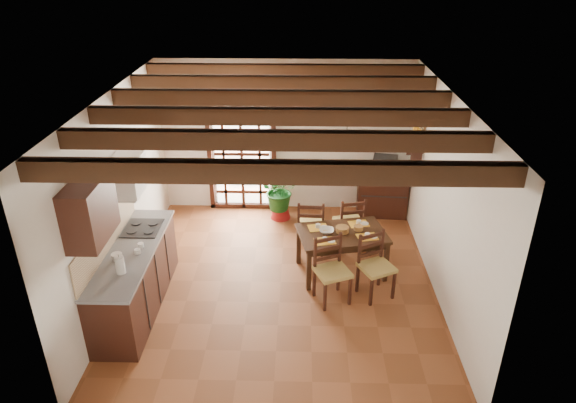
{
  "coord_description": "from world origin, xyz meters",
  "views": [
    {
      "loc": [
        0.27,
        -6.32,
        4.5
      ],
      "look_at": [
        0.1,
        0.4,
        1.15
      ],
      "focal_mm": 32.0,
      "sensor_mm": 36.0,
      "label": 1
    }
  ],
  "objects_px": {
    "chair_near_left": "(332,282)",
    "chair_far_left": "(311,235)",
    "chair_near_right": "(375,277)",
    "kitchen_counter": "(135,277)",
    "crt_tv": "(385,167)",
    "sideboard": "(382,196)",
    "pendant_lamp": "(346,142)",
    "dining_table": "(342,238)",
    "potted_plant": "(280,190)",
    "chair_far_right": "(349,232)"
  },
  "relations": [
    {
      "from": "potted_plant",
      "to": "chair_far_right",
      "type": "bearing_deg",
      "value": -41.46
    },
    {
      "from": "kitchen_counter",
      "to": "potted_plant",
      "type": "height_order",
      "value": "potted_plant"
    },
    {
      "from": "dining_table",
      "to": "chair_far_left",
      "type": "relative_size",
      "value": 1.48
    },
    {
      "from": "kitchen_counter",
      "to": "chair_far_left",
      "type": "distance_m",
      "value": 2.83
    },
    {
      "from": "chair_near_right",
      "to": "chair_far_left",
      "type": "distance_m",
      "value": 1.45
    },
    {
      "from": "chair_near_left",
      "to": "pendant_lamp",
      "type": "relative_size",
      "value": 1.14
    },
    {
      "from": "chair_near_right",
      "to": "sideboard",
      "type": "bearing_deg",
      "value": 53.46
    },
    {
      "from": "kitchen_counter",
      "to": "chair_near_left",
      "type": "height_order",
      "value": "kitchen_counter"
    },
    {
      "from": "dining_table",
      "to": "pendant_lamp",
      "type": "bearing_deg",
      "value": 77.75
    },
    {
      "from": "pendant_lamp",
      "to": "chair_near_right",
      "type": "bearing_deg",
      "value": -56.3
    },
    {
      "from": "chair_far_left",
      "to": "dining_table",
      "type": "bearing_deg",
      "value": 130.53
    },
    {
      "from": "dining_table",
      "to": "sideboard",
      "type": "bearing_deg",
      "value": 53.0
    },
    {
      "from": "chair_near_right",
      "to": "pendant_lamp",
      "type": "distance_m",
      "value": 1.95
    },
    {
      "from": "crt_tv",
      "to": "pendant_lamp",
      "type": "distance_m",
      "value": 2.3
    },
    {
      "from": "dining_table",
      "to": "crt_tv",
      "type": "bearing_deg",
      "value": 52.94
    },
    {
      "from": "potted_plant",
      "to": "kitchen_counter",
      "type": "bearing_deg",
      "value": -125.38
    },
    {
      "from": "chair_near_right",
      "to": "pendant_lamp",
      "type": "relative_size",
      "value": 1.12
    },
    {
      "from": "chair_near_left",
      "to": "chair_far_left",
      "type": "distance_m",
      "value": 1.3
    },
    {
      "from": "chair_near_left",
      "to": "chair_far_left",
      "type": "relative_size",
      "value": 1.0
    },
    {
      "from": "chair_near_left",
      "to": "crt_tv",
      "type": "xyz_separation_m",
      "value": [
        1.06,
        2.62,
        0.66
      ]
    },
    {
      "from": "dining_table",
      "to": "crt_tv",
      "type": "relative_size",
      "value": 2.87
    },
    {
      "from": "kitchen_counter",
      "to": "crt_tv",
      "type": "bearing_deg",
      "value": 36.96
    },
    {
      "from": "chair_near_left",
      "to": "chair_near_right",
      "type": "height_order",
      "value": "chair_near_left"
    },
    {
      "from": "kitchen_counter",
      "to": "chair_near_left",
      "type": "distance_m",
      "value": 2.7
    },
    {
      "from": "dining_table",
      "to": "sideboard",
      "type": "distance_m",
      "value": 2.12
    },
    {
      "from": "kitchen_counter",
      "to": "chair_near_left",
      "type": "bearing_deg",
      "value": 4.32
    },
    {
      "from": "dining_table",
      "to": "pendant_lamp",
      "type": "xyz_separation_m",
      "value": [
        -0.0,
        0.1,
        1.47
      ]
    },
    {
      "from": "pendant_lamp",
      "to": "potted_plant",
      "type": "bearing_deg",
      "value": 121.19
    },
    {
      "from": "chair_near_right",
      "to": "chair_far_right",
      "type": "distance_m",
      "value": 1.3
    },
    {
      "from": "chair_near_right",
      "to": "chair_far_left",
      "type": "bearing_deg",
      "value": 101.77
    },
    {
      "from": "kitchen_counter",
      "to": "dining_table",
      "type": "distance_m",
      "value": 3.01
    },
    {
      "from": "crt_tv",
      "to": "chair_near_left",
      "type": "bearing_deg",
      "value": -100.0
    },
    {
      "from": "chair_near_right",
      "to": "dining_table",
      "type": "bearing_deg",
      "value": 101.51
    },
    {
      "from": "chair_far_left",
      "to": "pendant_lamp",
      "type": "height_order",
      "value": "pendant_lamp"
    },
    {
      "from": "chair_far_right",
      "to": "dining_table",
      "type": "bearing_deg",
      "value": 63.1
    },
    {
      "from": "kitchen_counter",
      "to": "pendant_lamp",
      "type": "bearing_deg",
      "value": 19.4
    },
    {
      "from": "pendant_lamp",
      "to": "chair_far_left",
      "type": "bearing_deg",
      "value": 134.1
    },
    {
      "from": "chair_far_left",
      "to": "sideboard",
      "type": "height_order",
      "value": "chair_far_left"
    },
    {
      "from": "chair_near_right",
      "to": "potted_plant",
      "type": "distance_m",
      "value": 2.73
    },
    {
      "from": "dining_table",
      "to": "potted_plant",
      "type": "height_order",
      "value": "potted_plant"
    },
    {
      "from": "kitchen_counter",
      "to": "chair_near_left",
      "type": "relative_size",
      "value": 2.34
    },
    {
      "from": "chair_near_right",
      "to": "kitchen_counter",
      "type": "bearing_deg",
      "value": 159.24
    },
    {
      "from": "dining_table",
      "to": "crt_tv",
      "type": "distance_m",
      "value": 2.13
    },
    {
      "from": "crt_tv",
      "to": "pendant_lamp",
      "type": "bearing_deg",
      "value": -103.95
    },
    {
      "from": "chair_far_right",
      "to": "chair_near_left",
      "type": "bearing_deg",
      "value": 63.01
    },
    {
      "from": "chair_near_left",
      "to": "chair_far_left",
      "type": "bearing_deg",
      "value": 79.62
    },
    {
      "from": "chair_far_left",
      "to": "pendant_lamp",
      "type": "xyz_separation_m",
      "value": [
        0.45,
        -0.47,
        1.78
      ]
    },
    {
      "from": "chair_far_right",
      "to": "pendant_lamp",
      "type": "distance_m",
      "value": 1.89
    },
    {
      "from": "chair_near_left",
      "to": "sideboard",
      "type": "xyz_separation_m",
      "value": [
        1.06,
        2.62,
        0.08
      ]
    },
    {
      "from": "potted_plant",
      "to": "dining_table",
      "type": "bearing_deg",
      "value": -60.29
    }
  ]
}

